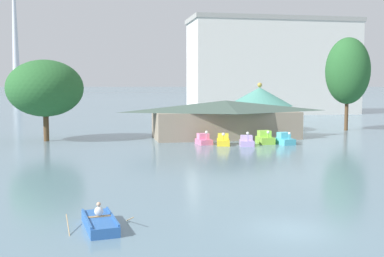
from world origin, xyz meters
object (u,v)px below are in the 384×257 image
pedal_boat_cyan (285,140)px  shoreline_tree_tall_left (45,88)px  green_roof_pavilion (259,106)px  boathouse (225,118)px  distant_broadcast_tower (14,4)px  pedal_boat_pink (204,140)px  pedal_boat_lavender (247,141)px  pedal_boat_yellow (223,140)px  pedal_boat_lime (265,138)px  shoreline_tree_right (348,71)px  rowboat_with_rower (100,223)px  background_building_block (273,67)px

pedal_boat_cyan → shoreline_tree_tall_left: (-27.36, 8.31, 5.88)m
green_roof_pavilion → shoreline_tree_tall_left: shoreline_tree_tall_left is taller
boathouse → distant_broadcast_tower: 303.46m
boathouse → shoreline_tree_tall_left: 22.61m
pedal_boat_pink → pedal_boat_lavender: 5.02m
pedal_boat_yellow → green_roof_pavilion: bearing=161.6°
pedal_boat_lime → shoreline_tree_right: 22.82m
pedal_boat_pink → distant_broadcast_tower: bearing=-173.8°
shoreline_tree_tall_left → distant_broadcast_tower: size_ratio=0.07×
pedal_boat_yellow → pedal_boat_pink: bearing=-107.1°
rowboat_with_rower → pedal_boat_yellow: bearing=146.2°
shoreline_tree_right → distant_broadcast_tower: bearing=108.2°
pedal_boat_lime → pedal_boat_cyan: bearing=62.4°
pedal_boat_lime → shoreline_tree_tall_left: size_ratio=0.26×
boathouse → pedal_boat_pink: bearing=-126.2°
shoreline_tree_tall_left → distant_broadcast_tower: distant_broadcast_tower is taller
green_roof_pavilion → distant_broadcast_tower: distant_broadcast_tower is taller
pedal_boat_lime → distant_broadcast_tower: distant_broadcast_tower is taller
pedal_boat_lime → green_roof_pavilion: bearing=164.5°
pedal_boat_pink → background_building_block: background_building_block is taller
pedal_boat_yellow → boathouse: (2.03, 6.71, 2.02)m
pedal_boat_pink → shoreline_tree_right: shoreline_tree_right is taller
pedal_boat_pink → rowboat_with_rower: bearing=-28.1°
pedal_boat_yellow → distant_broadcast_tower: bearing=-153.2°
rowboat_with_rower → pedal_boat_lavender: 32.62m
rowboat_with_rower → shoreline_tree_right: (36.12, 42.22, 8.56)m
rowboat_with_rower → pedal_boat_yellow: size_ratio=1.21×
pedal_boat_pink → distant_broadcast_tower: 308.18m
pedal_boat_yellow → pedal_boat_lavender: bearing=79.7°
pedal_boat_lavender → background_building_block: size_ratio=0.06×
rowboat_with_rower → boathouse: size_ratio=0.19×
rowboat_with_rower → pedal_boat_lavender: pedal_boat_lavender is taller
pedal_boat_lavender → pedal_boat_lime: size_ratio=0.97×
pedal_boat_lime → shoreline_tree_right: size_ratio=0.19×
pedal_boat_lime → boathouse: bearing=-153.1°
distant_broadcast_tower → shoreline_tree_right: bearing=-71.8°
pedal_boat_lime → shoreline_tree_tall_left: bearing=-104.9°
pedal_boat_pink → pedal_boat_lime: size_ratio=0.95×
pedal_boat_lavender → distant_broadcast_tower: 311.37m
pedal_boat_lime → green_roof_pavilion: size_ratio=0.26×
rowboat_with_rower → green_roof_pavilion: bearing=143.8°
rowboat_with_rower → pedal_boat_cyan: (20.94, 28.58, 0.26)m
pedal_boat_yellow → background_building_block: 59.83m
pedal_boat_yellow → background_building_block: (25.56, 53.09, 10.38)m
boathouse → background_building_block: background_building_block is taller
pedal_boat_yellow → green_roof_pavilion: size_ratio=0.31×
pedal_boat_cyan → distant_broadcast_tower: distant_broadcast_tower is taller
shoreline_tree_right → boathouse: bearing=-163.1°
shoreline_tree_right → background_building_block: size_ratio=0.35×
pedal_boat_lavender → pedal_boat_cyan: bearing=104.9°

